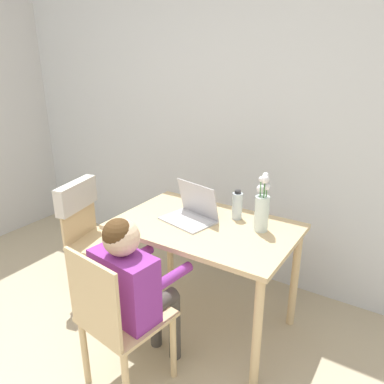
{
  "coord_description": "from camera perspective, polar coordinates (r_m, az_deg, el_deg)",
  "views": [
    {
      "loc": [
        1.25,
        -0.35,
        1.73
      ],
      "look_at": [
        0.07,
        1.5,
        0.92
      ],
      "focal_mm": 35.0,
      "sensor_mm": 36.0,
      "label": 1
    }
  ],
  "objects": [
    {
      "name": "chair_spare",
      "position": [
        2.85,
        -15.71,
        -4.15
      ],
      "size": [
        0.5,
        0.48,
        0.87
      ],
      "rotation": [
        0.0,
        0.0,
        1.78
      ],
      "color": "#D6B784",
      "rests_on": "ground_plane"
    },
    {
      "name": "chair_occupied",
      "position": [
        2.06,
        -11.38,
        -18.56
      ],
      "size": [
        0.45,
        0.45,
        0.86
      ],
      "rotation": [
        0.0,
        0.0,
        3.01
      ],
      "color": "#D6B784",
      "rests_on": "ground_plane"
    },
    {
      "name": "laptop",
      "position": [
        2.37,
        -0.01,
        -3.0
      ],
      "size": [
        0.36,
        0.3,
        0.23
      ],
      "rotation": [
        0.0,
        0.0,
        -0.23
      ],
      "color": "#B2B2B7",
      "rests_on": "dining_table"
    },
    {
      "name": "water_bottle",
      "position": [
        2.38,
        6.9,
        -2.05
      ],
      "size": [
        0.07,
        0.07,
        0.19
      ],
      "color": "silver",
      "rests_on": "dining_table"
    },
    {
      "name": "dining_table",
      "position": [
        2.37,
        2.01,
        -7.15
      ],
      "size": [
        1.1,
        0.71,
        0.74
      ],
      "color": "#D6B784",
      "rests_on": "ground_plane"
    },
    {
      "name": "flower_vase",
      "position": [
        2.23,
        10.62,
        -2.38
      ],
      "size": [
        0.09,
        0.09,
        0.36
      ],
      "color": "silver",
      "rests_on": "dining_table"
    },
    {
      "name": "wall_back",
      "position": [
        2.9,
        6.68,
        10.72
      ],
      "size": [
        6.4,
        0.05,
        2.5
      ],
      "color": "silver",
      "rests_on": "ground_plane"
    },
    {
      "name": "person_seated",
      "position": [
        2.01,
        -9.17,
        -13.07
      ],
      "size": [
        0.41,
        0.46,
        0.99
      ],
      "rotation": [
        0.0,
        0.0,
        3.01
      ],
      "color": "purple",
      "rests_on": "ground_plane"
    }
  ]
}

